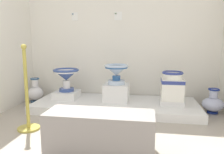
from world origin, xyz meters
The scene contains 15 objects.
ground_plane centered at (1.63, 0.69, -0.01)m, with size 5.25×5.38×0.02m, color #A3998C.
wall_back centered at (1.63, 2.61, 1.43)m, with size 3.45×0.06×2.86m, color white.
display_platform centered at (1.63, 2.08, 0.06)m, with size 2.48×0.96×0.12m, color white.
plinth_block_squat_floral centered at (0.80, 2.16, 0.18)m, with size 0.37×0.38×0.12m, color white.
antique_toilet_squat_floral centered at (0.80, 2.16, 0.50)m, with size 0.41×0.41×0.36m.
plinth_block_central_ornate centered at (1.63, 2.11, 0.25)m, with size 0.38×0.34×0.27m, color white.
antique_toilet_central_ornate centered at (1.63, 2.11, 0.59)m, with size 0.36×0.36×0.30m.
plinth_block_broad_patterned centered at (2.46, 2.08, 0.15)m, with size 0.34×0.30×0.07m, color white.
antique_toilet_broad_patterned centered at (2.46, 2.08, 0.40)m, with size 0.32×0.34×0.41m.
info_placard_first centered at (0.83, 2.57, 1.46)m, with size 0.11×0.01×0.14m.
info_placard_second centered at (1.59, 2.57, 1.46)m, with size 0.12×0.01×0.14m.
decorative_vase_spare centered at (0.20, 2.26, 0.17)m, with size 0.26×0.26×0.42m.
decorative_vase_companion centered at (3.05, 2.12, 0.15)m, with size 0.31×0.31×0.36m.
stanchion_post_near_left centered at (0.72, 1.11, 0.29)m, with size 0.26×0.26×1.01m.
museum_bench centered at (1.68, 0.69, 0.20)m, with size 0.99×0.36×0.40m, color gray.
Camera 1 is at (2.11, -1.20, 1.04)m, focal length 35.50 mm.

